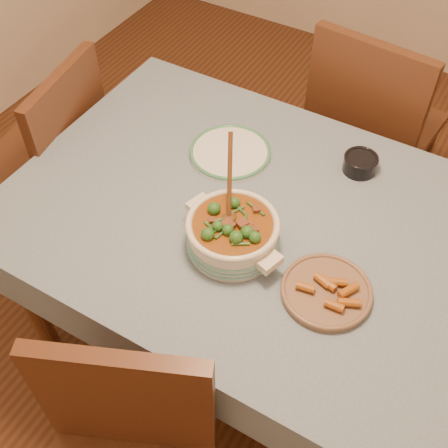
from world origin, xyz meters
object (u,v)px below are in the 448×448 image
at_px(stew_casserole, 233,232).
at_px(chair_left, 55,156).
at_px(white_plate, 230,152).
at_px(fried_plate, 327,290).
at_px(condiment_bowl, 360,163).
at_px(dining_table, 276,243).
at_px(chair_far, 369,124).

relative_size(stew_casserole, chair_left, 0.36).
relative_size(white_plate, fried_plate, 1.16).
distance_m(condiment_bowl, chair_left, 1.18).
height_order(dining_table, fried_plate, fried_plate).
bearing_deg(fried_plate, dining_table, 144.69).
bearing_deg(chair_left, stew_casserole, 68.21).
bearing_deg(chair_far, fried_plate, 107.77).
xyz_separation_m(condiment_bowl, chair_far, (-0.11, 0.48, -0.23)).
relative_size(stew_casserole, chair_far, 0.34).
relative_size(condiment_bowl, chair_left, 0.13).
xyz_separation_m(stew_casserole, chair_left, (-0.91, 0.20, -0.29)).
relative_size(dining_table, condiment_bowl, 13.62).
height_order(white_plate, condiment_bowl, condiment_bowl).
relative_size(dining_table, fried_plate, 6.49).
height_order(stew_casserole, white_plate, stew_casserole).
bearing_deg(condiment_bowl, chair_left, -165.60).
xyz_separation_m(white_plate, chair_left, (-0.71, -0.14, -0.24)).
distance_m(white_plate, chair_far, 0.73).
relative_size(fried_plate, chair_left, 0.28).
distance_m(stew_casserole, condiment_bowl, 0.52).
height_order(white_plate, chair_far, chair_far).
xyz_separation_m(dining_table, white_plate, (-0.27, 0.19, 0.10)).
bearing_deg(stew_casserole, dining_table, 62.43).
xyz_separation_m(stew_casserole, condiment_bowl, (0.20, 0.48, -0.03)).
relative_size(white_plate, chair_far, 0.30).
relative_size(stew_casserole, condiment_bowl, 2.73).
height_order(dining_table, white_plate, white_plate).
bearing_deg(chair_far, stew_casserole, 90.37).
relative_size(condiment_bowl, fried_plate, 0.48).
distance_m(stew_casserole, chair_far, 1.01).
height_order(condiment_bowl, chair_left, chair_left).
xyz_separation_m(dining_table, chair_left, (-0.99, 0.05, -0.13)).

